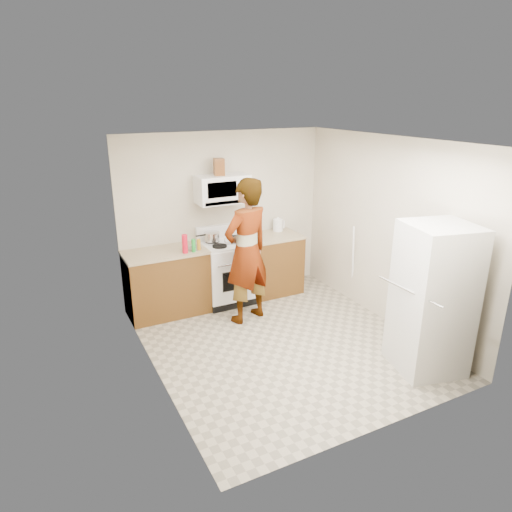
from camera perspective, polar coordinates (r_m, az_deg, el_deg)
floor at (r=5.92m, az=3.30°, el=-10.71°), size 3.60×3.60×0.00m
back_wall at (r=6.94m, az=-3.95°, el=5.03°), size 3.20×0.02×2.50m
right_wall at (r=6.33m, az=16.10°, el=2.89°), size 0.02×3.60×2.50m
cabinet_left at (r=6.60m, az=-11.09°, el=-3.40°), size 1.12×0.62×0.90m
counter_left at (r=6.44m, az=-11.35°, el=0.45°), size 1.14×0.64×0.03m
cabinet_right at (r=7.21m, az=2.12°, el=-1.06°), size 0.80×0.62×0.90m
counter_right at (r=7.06m, az=2.16°, el=2.50°), size 0.82×0.64×0.03m
gas_range at (r=6.87m, az=-3.56°, el=-1.83°), size 0.76×0.65×1.13m
microwave at (r=6.64m, az=-4.22°, el=8.35°), size 0.76×0.38×0.40m
person at (r=6.10m, az=-1.17°, el=0.55°), size 0.83×0.66×1.99m
fridge at (r=5.41m, az=21.20°, el=-5.04°), size 0.84×0.84×1.70m
kettle at (r=7.26m, az=2.74°, el=3.89°), size 0.19×0.19×0.19m
jug at (r=6.56m, az=-4.64°, el=11.04°), size 0.16×0.16×0.24m
saucepan at (r=6.72m, az=-5.55°, el=2.42°), size 0.29×0.29×0.12m
tray at (r=6.69m, az=-2.83°, el=1.87°), size 0.28×0.21×0.05m
bottle_spray at (r=6.27m, az=-8.89°, el=1.51°), size 0.09×0.09×0.26m
bottle_hot_sauce at (r=6.39m, az=-7.16°, el=1.44°), size 0.06×0.06×0.15m
bottle_green_cap at (r=6.31m, az=-7.81°, el=1.30°), size 0.06×0.06×0.18m
pot_lid at (r=6.49m, az=-8.01°, el=1.02°), size 0.31×0.31×0.01m
broom at (r=6.97m, az=12.02°, el=-0.86°), size 0.22×0.18×1.20m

